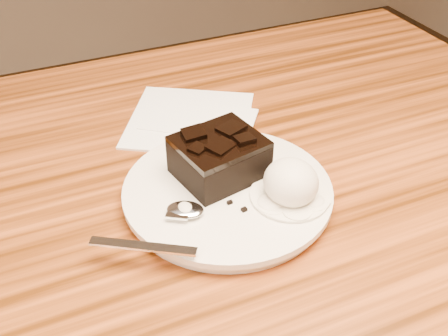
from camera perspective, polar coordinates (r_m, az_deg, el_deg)
name	(u,v)px	position (r m, az deg, el deg)	size (l,w,h in m)	color
plate	(227,194)	(0.62, 0.37, -2.72)	(0.24, 0.24, 0.02)	white
brownie	(219,160)	(0.62, -0.52, 0.90)	(0.09, 0.08, 0.04)	black
ice_cream_scoop	(291,182)	(0.59, 7.08, -1.49)	(0.06, 0.06, 0.05)	white
melt_puddle	(290,196)	(0.61, 6.94, -2.95)	(0.09, 0.09, 0.00)	white
spoon	(185,211)	(0.58, -4.11, -4.55)	(0.03, 0.16, 0.01)	silver
napkin	(190,118)	(0.77, -3.62, 5.24)	(0.17, 0.17, 0.01)	white
crumb_a	(244,210)	(0.59, 2.13, -4.41)	(0.01, 0.01, 0.00)	black
crumb_b	(253,196)	(0.60, 3.11, -3.02)	(0.01, 0.01, 0.00)	black
crumb_c	(230,203)	(0.59, 0.60, -3.67)	(0.01, 0.00, 0.00)	black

